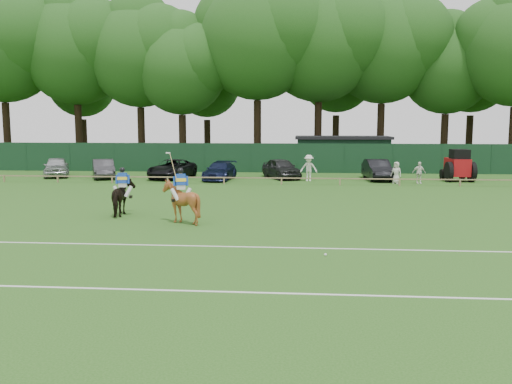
# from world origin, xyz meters

# --- Properties ---
(ground) EXTENTS (160.00, 160.00, 0.00)m
(ground) POSITION_xyz_m (0.00, 0.00, 0.00)
(ground) COLOR #1E4C14
(ground) RESTS_ON ground
(horse_dark) EXTENTS (1.20, 2.09, 1.66)m
(horse_dark) POSITION_xyz_m (-5.80, 4.91, 0.83)
(horse_dark) COLOR black
(horse_dark) RESTS_ON ground
(horse_chestnut) EXTENTS (1.91, 2.03, 1.83)m
(horse_chestnut) POSITION_xyz_m (-2.71, 3.21, 0.92)
(horse_chestnut) COLOR brown
(horse_chestnut) RESTS_ON ground
(sedan_silver) EXTENTS (3.45, 4.91, 1.55)m
(sedan_silver) POSITION_xyz_m (-16.97, 22.10, 0.78)
(sedan_silver) COLOR #ACB0B2
(sedan_silver) RESTS_ON ground
(sedan_grey) EXTENTS (3.14, 4.62, 1.44)m
(sedan_grey) POSITION_xyz_m (-12.83, 21.25, 0.72)
(sedan_grey) COLOR #2F2F32
(sedan_grey) RESTS_ON ground
(suv_black) EXTENTS (3.26, 5.52, 1.44)m
(suv_black) POSITION_xyz_m (-7.53, 21.57, 0.72)
(suv_black) COLOR black
(suv_black) RESTS_ON ground
(sedan_navy) EXTENTS (2.28, 4.73, 1.33)m
(sedan_navy) POSITION_xyz_m (-3.70, 20.75, 0.66)
(sedan_navy) COLOR #111836
(sedan_navy) RESTS_ON ground
(hatch_grey) EXTENTS (3.54, 4.86, 1.54)m
(hatch_grey) POSITION_xyz_m (0.83, 22.19, 0.77)
(hatch_grey) COLOR #2A2A2C
(hatch_grey) RESTS_ON ground
(estate_black) EXTENTS (1.95, 4.72, 1.52)m
(estate_black) POSITION_xyz_m (8.02, 21.71, 0.76)
(estate_black) COLOR black
(estate_black) RESTS_ON ground
(spectator_left) EXTENTS (1.28, 0.79, 1.92)m
(spectator_left) POSITION_xyz_m (2.89, 20.41, 0.96)
(spectator_left) COLOR silver
(spectator_left) RESTS_ON ground
(spectator_mid) EXTENTS (0.91, 0.39, 1.54)m
(spectator_mid) POSITION_xyz_m (10.56, 19.36, 0.77)
(spectator_mid) COLOR white
(spectator_mid) RESTS_ON ground
(spectator_right) EXTENTS (0.89, 0.81, 1.53)m
(spectator_right) POSITION_xyz_m (9.00, 19.32, 0.77)
(spectator_right) COLOR silver
(spectator_right) RESTS_ON ground
(rider_dark) EXTENTS (0.93, 0.43, 1.41)m
(rider_dark) POSITION_xyz_m (-5.80, 4.90, 1.58)
(rider_dark) COLOR silver
(rider_dark) RESTS_ON ground
(rider_chestnut) EXTENTS (0.98, 0.53, 2.05)m
(rider_chestnut) POSITION_xyz_m (-2.71, 3.20, 1.72)
(rider_chestnut) COLOR silver
(rider_chestnut) RESTS_ON ground
(polo_ball) EXTENTS (0.09, 0.09, 0.09)m
(polo_ball) POSITION_xyz_m (3.16, -2.04, 0.04)
(polo_ball) COLOR silver
(polo_ball) RESTS_ON ground
(pitch_lines) EXTENTS (60.00, 5.10, 0.01)m
(pitch_lines) POSITION_xyz_m (0.00, -3.50, 0.01)
(pitch_lines) COLOR silver
(pitch_lines) RESTS_ON ground
(pitch_rail) EXTENTS (62.10, 0.10, 0.50)m
(pitch_rail) POSITION_xyz_m (0.00, 18.00, 0.45)
(pitch_rail) COLOR #997F5B
(pitch_rail) RESTS_ON ground
(perimeter_fence) EXTENTS (92.08, 0.08, 2.50)m
(perimeter_fence) POSITION_xyz_m (0.00, 27.00, 1.25)
(perimeter_fence) COLOR #14351E
(perimeter_fence) RESTS_ON ground
(utility_shed) EXTENTS (8.40, 4.40, 3.04)m
(utility_shed) POSITION_xyz_m (6.00, 30.00, 1.54)
(utility_shed) COLOR #14331E
(utility_shed) RESTS_ON ground
(tree_row) EXTENTS (96.00, 12.00, 21.00)m
(tree_row) POSITION_xyz_m (2.00, 35.00, 0.00)
(tree_row) COLOR #26561C
(tree_row) RESTS_ON ground
(tractor) EXTENTS (2.02, 2.86, 2.33)m
(tractor) POSITION_xyz_m (13.75, 21.35, 1.10)
(tractor) COLOR #A80F14
(tractor) RESTS_ON ground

